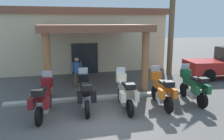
% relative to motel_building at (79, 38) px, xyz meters
% --- Properties ---
extents(ground_plane, '(80.00, 80.00, 0.00)m').
position_rel_motel_building_xyz_m(ground_plane, '(0.11, -11.29, -2.29)').
color(ground_plane, '#514F4C').
extents(motel_building, '(12.82, 12.17, 4.49)m').
position_rel_motel_building_xyz_m(motel_building, '(0.00, 0.00, 0.00)').
color(motel_building, beige).
rests_on(motel_building, ground_plane).
extents(motorcycle_maroon, '(0.85, 2.20, 1.61)m').
position_rel_motel_building_xyz_m(motorcycle_maroon, '(-2.24, -10.20, -1.59)').
color(motorcycle_maroon, black).
rests_on(motorcycle_maroon, ground_plane).
extents(motorcycle_black, '(0.71, 2.21, 1.61)m').
position_rel_motel_building_xyz_m(motorcycle_black, '(-0.64, -9.93, -1.59)').
color(motorcycle_black, black).
rests_on(motorcycle_black, ground_plane).
extents(motorcycle_cream, '(0.72, 2.21, 1.61)m').
position_rel_motel_building_xyz_m(motorcycle_cream, '(0.97, -10.18, -1.59)').
color(motorcycle_cream, black).
rests_on(motorcycle_cream, ground_plane).
extents(motorcycle_orange, '(0.73, 2.21, 1.61)m').
position_rel_motel_building_xyz_m(motorcycle_orange, '(2.57, -10.19, -1.59)').
color(motorcycle_orange, black).
rests_on(motorcycle_orange, ground_plane).
extents(motorcycle_green, '(0.72, 2.21, 1.61)m').
position_rel_motel_building_xyz_m(motorcycle_green, '(4.17, -10.01, -1.59)').
color(motorcycle_green, black).
rests_on(motorcycle_green, ground_plane).
extents(pedestrian, '(0.53, 0.32, 1.65)m').
position_rel_motel_building_xyz_m(pedestrian, '(-0.69, -6.43, -1.34)').
color(pedestrian, brown).
rests_on(pedestrian, ground_plane).
extents(palm_tree_near_portico, '(1.81, 1.87, 6.21)m').
position_rel_motel_building_xyz_m(palm_tree_near_portico, '(5.75, -4.55, 1.95)').
color(palm_tree_near_portico, brown).
rests_on(palm_tree_near_portico, ground_plane).
extents(curb_strip, '(10.02, 0.36, 0.12)m').
position_rel_motel_building_xyz_m(curb_strip, '(0.97, -8.66, -2.23)').
color(curb_strip, '#ADA89E').
rests_on(curb_strip, ground_plane).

